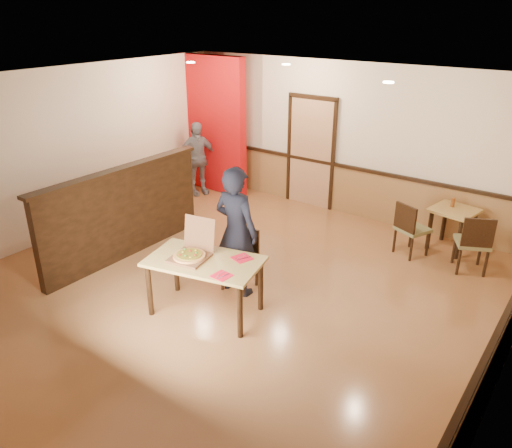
# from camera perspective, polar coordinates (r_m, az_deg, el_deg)

# --- Properties ---
(floor) EXTENTS (7.00, 7.00, 0.00)m
(floor) POSITION_cam_1_polar(r_m,az_deg,el_deg) (7.16, -2.66, -7.18)
(floor) COLOR #A36B3F
(floor) RESTS_ON ground
(ceiling) EXTENTS (7.00, 7.00, 0.00)m
(ceiling) POSITION_cam_1_polar(r_m,az_deg,el_deg) (6.21, -3.16, 15.58)
(ceiling) COLOR black
(ceiling) RESTS_ON wall_back
(wall_back) EXTENTS (7.00, 0.00, 7.00)m
(wall_back) POSITION_cam_1_polar(r_m,az_deg,el_deg) (9.41, 10.78, 9.30)
(wall_back) COLOR #FFEAC7
(wall_back) RESTS_ON floor
(wall_left) EXTENTS (0.00, 7.00, 7.00)m
(wall_left) POSITION_cam_1_polar(r_m,az_deg,el_deg) (9.08, -20.52, 7.70)
(wall_left) COLOR #FFEAC7
(wall_left) RESTS_ON floor
(wainscot_back) EXTENTS (7.00, 0.04, 0.90)m
(wainscot_back) POSITION_cam_1_polar(r_m,az_deg,el_deg) (9.66, 10.28, 3.81)
(wainscot_back) COLOR olive
(wainscot_back) RESTS_ON floor
(chair_rail_back) EXTENTS (7.00, 0.06, 0.06)m
(chair_rail_back) POSITION_cam_1_polar(r_m,az_deg,el_deg) (9.50, 10.43, 6.44)
(chair_rail_back) COLOR black
(chair_rail_back) RESTS_ON wall_back
(wainscot_right) EXTENTS (0.04, 7.00, 0.90)m
(wainscot_right) POSITION_cam_1_polar(r_m,az_deg,el_deg) (5.76, 26.10, -13.10)
(wainscot_right) COLOR olive
(wainscot_right) RESTS_ON floor
(chair_rail_right) EXTENTS (0.06, 7.00, 0.06)m
(chair_rail_right) POSITION_cam_1_polar(r_m,az_deg,el_deg) (5.52, 26.77, -9.09)
(chair_rail_right) COLOR black
(chair_rail_right) RESTS_ON wall_right
(back_door) EXTENTS (0.90, 0.06, 2.10)m
(back_door) POSITION_cam_1_polar(r_m,az_deg,el_deg) (9.82, 6.30, 8.06)
(back_door) COLOR tan
(back_door) RESTS_ON wall_back
(booth_partition) EXTENTS (0.20, 3.10, 1.44)m
(booth_partition) POSITION_cam_1_polar(r_m,az_deg,el_deg) (8.01, -14.92, 1.35)
(booth_partition) COLOR black
(booth_partition) RESTS_ON floor
(red_accent_panel) EXTENTS (1.60, 0.20, 2.78)m
(red_accent_panel) POSITION_cam_1_polar(r_m,az_deg,el_deg) (10.56, -4.97, 11.18)
(red_accent_panel) COLOR #B30C0F
(red_accent_panel) RESTS_ON floor
(spot_a) EXTENTS (0.14, 0.14, 0.02)m
(spot_a) POSITION_cam_1_polar(r_m,az_deg,el_deg) (9.07, -7.48, 17.85)
(spot_a) COLOR beige
(spot_a) RESTS_ON ceiling
(spot_b) EXTENTS (0.14, 0.14, 0.02)m
(spot_b) POSITION_cam_1_polar(r_m,az_deg,el_deg) (8.69, 3.47, 17.76)
(spot_b) COLOR beige
(spot_b) RESTS_ON ceiling
(spot_c) EXTENTS (0.14, 0.14, 0.02)m
(spot_c) POSITION_cam_1_polar(r_m,az_deg,el_deg) (6.80, 14.90, 15.39)
(spot_c) COLOR beige
(spot_c) RESTS_ON ceiling
(main_table) EXTENTS (1.57, 1.13, 0.76)m
(main_table) POSITION_cam_1_polar(r_m,az_deg,el_deg) (6.33, -5.90, -4.97)
(main_table) COLOR tan
(main_table) RESTS_ON floor
(diner_chair) EXTENTS (0.46, 0.46, 0.86)m
(diner_chair) POSITION_cam_1_polar(r_m,az_deg,el_deg) (6.97, -1.65, -3.69)
(diner_chair) COLOR olive
(diner_chair) RESTS_ON floor
(side_chair_left) EXTENTS (0.57, 0.57, 0.88)m
(side_chair_left) POSITION_cam_1_polar(r_m,az_deg,el_deg) (8.20, 17.20, -0.35)
(side_chair_left) COLOR olive
(side_chair_left) RESTS_ON floor
(side_chair_right) EXTENTS (0.61, 0.61, 0.92)m
(side_chair_right) POSITION_cam_1_polar(r_m,az_deg,el_deg) (7.97, 23.63, -1.84)
(side_chair_right) COLOR olive
(side_chair_right) RESTS_ON floor
(side_table) EXTENTS (0.76, 0.76, 0.70)m
(side_table) POSITION_cam_1_polar(r_m,az_deg,el_deg) (8.61, 21.60, 0.53)
(side_table) COLOR tan
(side_table) RESTS_ON floor
(diner) EXTENTS (0.67, 0.44, 1.81)m
(diner) POSITION_cam_1_polar(r_m,az_deg,el_deg) (6.66, -2.27, -0.86)
(diner) COLOR black
(diner) RESTS_ON floor
(passerby) EXTENTS (0.71, 0.97, 1.53)m
(passerby) POSITION_cam_1_polar(r_m,az_deg,el_deg) (10.48, -6.77, 7.42)
(passerby) COLOR gray
(passerby) RESTS_ON floor
(pizza_box) EXTENTS (0.53, 0.59, 0.47)m
(pizza_box) POSITION_cam_1_polar(r_m,az_deg,el_deg) (6.32, -7.40, -3.33)
(pizza_box) COLOR brown
(pizza_box) RESTS_ON main_table
(pizza) EXTENTS (0.47, 0.47, 0.03)m
(pizza) POSITION_cam_1_polar(r_m,az_deg,el_deg) (6.29, -7.62, -3.62)
(pizza) COLOR #DC9950
(pizza) RESTS_ON pizza_box
(napkin_near) EXTENTS (0.22, 0.22, 0.01)m
(napkin_near) POSITION_cam_1_polar(r_m,az_deg,el_deg) (5.90, -3.95, -5.91)
(napkin_near) COLOR red
(napkin_near) RESTS_ON main_table
(napkin_far) EXTENTS (0.28, 0.28, 0.01)m
(napkin_far) POSITION_cam_1_polar(r_m,az_deg,el_deg) (6.28, -1.61, -3.91)
(napkin_far) COLOR red
(napkin_far) RESTS_ON main_table
(condiment) EXTENTS (0.06, 0.06, 0.15)m
(condiment) POSITION_cam_1_polar(r_m,az_deg,el_deg) (8.61, 21.58, 2.32)
(condiment) COLOR brown
(condiment) RESTS_ON side_table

